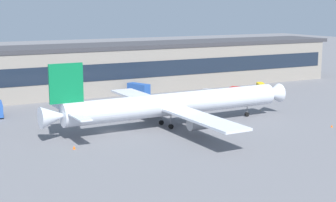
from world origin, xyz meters
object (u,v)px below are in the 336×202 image
at_px(traffic_cone_0, 74,147).
at_px(traffic_cone_1, 332,126).
at_px(pushback_tractor, 234,90).
at_px(baggage_tug, 209,91).
at_px(airliner, 173,104).
at_px(catering_truck, 139,90).
at_px(belt_loader, 261,86).

distance_m(traffic_cone_0, traffic_cone_1, 57.01).
relative_size(pushback_tractor, baggage_tug, 1.32).
bearing_deg(traffic_cone_0, baggage_tug, 35.66).
distance_m(baggage_tug, traffic_cone_0, 66.96).
height_order(airliner, traffic_cone_1, airliner).
xyz_separation_m(catering_truck, traffic_cone_0, (-33.74, -44.59, -1.94)).
xyz_separation_m(airliner, catering_truck, (8.39, 36.64, -2.75)).
xyz_separation_m(traffic_cone_0, traffic_cone_1, (56.20, -9.52, -0.05)).
xyz_separation_m(airliner, pushback_tractor, (38.00, 30.56, -3.99)).
bearing_deg(traffic_cone_1, baggage_tug, 92.13).
bearing_deg(pushback_tractor, traffic_cone_0, -148.70).
xyz_separation_m(baggage_tug, traffic_cone_1, (1.80, -48.56, -0.78)).
height_order(catering_truck, baggage_tug, catering_truck).
bearing_deg(belt_loader, traffic_cone_1, -110.83).
relative_size(airliner, catering_truck, 7.93).
relative_size(baggage_tug, traffic_cone_0, 5.75).
distance_m(airliner, traffic_cone_1, 35.78).
distance_m(catering_truck, belt_loader, 41.58).
relative_size(airliner, belt_loader, 9.18).
height_order(baggage_tug, traffic_cone_0, baggage_tug).
relative_size(airliner, traffic_cone_1, 100.25).
bearing_deg(airliner, traffic_cone_0, -162.58).
relative_size(pushback_tractor, catering_truck, 0.70).
relative_size(baggage_tug, belt_loader, 0.62).
bearing_deg(traffic_cone_1, pushback_tractor, 81.54).
xyz_separation_m(airliner, belt_loader, (49.70, 32.06, -3.89)).
xyz_separation_m(pushback_tractor, traffic_cone_1, (-7.14, -48.03, -0.75)).
bearing_deg(catering_truck, traffic_cone_0, -127.11).
distance_m(airliner, pushback_tractor, 48.93).
xyz_separation_m(baggage_tug, belt_loader, (20.65, 0.98, 0.07)).
xyz_separation_m(airliner, traffic_cone_1, (30.86, -17.48, -4.74)).
distance_m(pushback_tractor, traffic_cone_1, 48.57).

